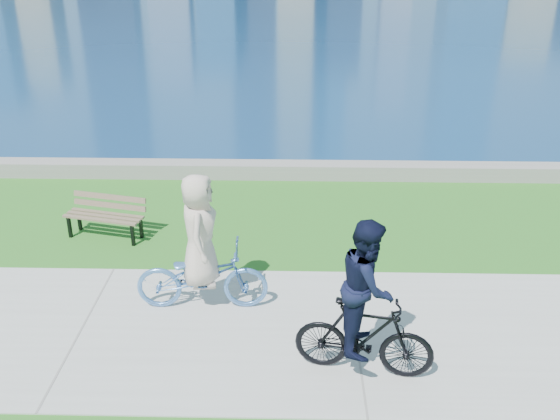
{
  "coord_description": "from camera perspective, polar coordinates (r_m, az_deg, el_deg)",
  "views": [
    {
      "loc": [
        3.1,
        -7.5,
        5.37
      ],
      "look_at": [
        2.86,
        1.9,
        1.1
      ],
      "focal_mm": 40.0,
      "sensor_mm": 36.0,
      "label": 1
    }
  ],
  "objects": [
    {
      "name": "cyclist_man",
      "position": [
        8.04,
        7.84,
        -9.24
      ],
      "size": [
        0.85,
        1.86,
        2.2
      ],
      "rotation": [
        0.0,
        0.0,
        1.38
      ],
      "color": "black",
      "rests_on": "ground"
    },
    {
      "name": "ground",
      "position": [
        9.74,
        -17.66,
        -10.39
      ],
      "size": [
        320.0,
        320.0,
        0.0
      ],
      "primitive_type": "plane",
      "color": "#216119",
      "rests_on": "ground"
    },
    {
      "name": "concrete_path",
      "position": [
        9.73,
        -17.67,
        -10.34
      ],
      "size": [
        80.0,
        3.5,
        0.02
      ],
      "primitive_type": "cube",
      "color": "#A6A6A1",
      "rests_on": "ground"
    },
    {
      "name": "seawall",
      "position": [
        14.98,
        -10.59,
        3.7
      ],
      "size": [
        90.0,
        0.5,
        0.35
      ],
      "primitive_type": "cube",
      "color": "slate",
      "rests_on": "ground"
    },
    {
      "name": "park_bench",
      "position": [
        12.17,
        -15.63,
        -0.25
      ],
      "size": [
        1.58,
        0.86,
        0.78
      ],
      "rotation": [
        0.0,
        0.0,
        -0.24
      ],
      "color": "black",
      "rests_on": "ground"
    },
    {
      "name": "cyclist_woman",
      "position": [
        9.44,
        -7.23,
        -4.56
      ],
      "size": [
        0.77,
        2.03,
        2.18
      ],
      "rotation": [
        0.0,
        0.0,
        1.6
      ],
      "color": "#4E80BF",
      "rests_on": "ground"
    }
  ]
}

